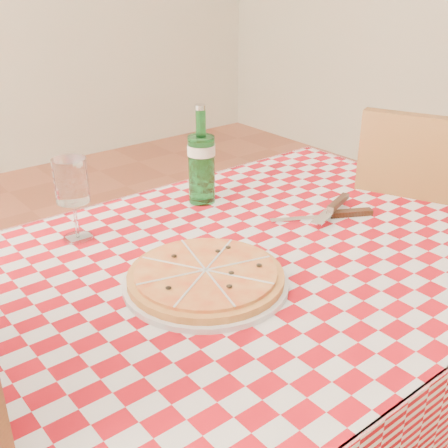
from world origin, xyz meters
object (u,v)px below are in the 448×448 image
object	(u,v)px
water_bottle	(201,155)
wine_glass	(74,200)
chair_near	(436,253)
pizza_plate	(206,276)
dining_table	(249,298)

from	to	relation	value
water_bottle	wine_glass	world-z (taller)	water_bottle
chair_near	pizza_plate	bearing A→B (deg)	156.70
chair_near	wine_glass	size ratio (longest dim) A/B	5.26
dining_table	chair_near	size ratio (longest dim) A/B	1.24
dining_table	wine_glass	size ratio (longest dim) A/B	6.50
chair_near	water_bottle	distance (m)	0.74
chair_near	pizza_plate	distance (m)	0.84
wine_glass	chair_near	bearing A→B (deg)	-20.41
dining_table	pizza_plate	distance (m)	0.18
dining_table	water_bottle	world-z (taller)	water_bottle
chair_near	water_bottle	world-z (taller)	water_bottle
chair_near	wine_glass	world-z (taller)	chair_near
chair_near	pizza_plate	size ratio (longest dim) A/B	3.10
pizza_plate	water_bottle	size ratio (longest dim) A/B	1.27
water_bottle	wine_glass	bearing A→B (deg)	179.73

